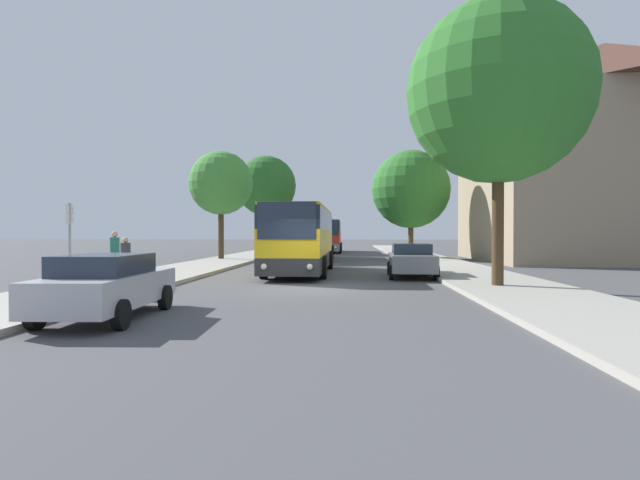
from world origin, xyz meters
name	(u,v)px	position (x,y,z in m)	size (l,w,h in m)	color
ground_plane	(308,289)	(0.00, 0.00, 0.00)	(300.00, 300.00, 0.00)	#4C4C4F
sidewalk_left	(114,285)	(-7.00, 0.00, 0.07)	(4.00, 120.00, 0.15)	#A39E93
sidewalk_right	(512,288)	(7.00, 0.00, 0.07)	(4.00, 120.00, 0.15)	#A39E93
building_right_background	(604,152)	(19.44, 19.18, 7.72)	(17.23, 14.70, 15.43)	gray
bus_front	(301,238)	(-0.92, 6.63, 1.70)	(2.88, 10.23, 3.18)	#2D2D2D
bus_middle	(315,235)	(-1.14, 19.86, 1.80)	(2.95, 10.87, 3.38)	silver
bus_rear	(328,235)	(-0.82, 34.31, 1.75)	(2.89, 10.88, 3.27)	gray
parked_car_left_curb	(107,285)	(-4.01, -6.44, 0.77)	(2.07, 4.48, 1.46)	#B7B7BC
parked_car_right_near	(411,260)	(4.18, 4.85, 0.78)	(2.20, 4.53, 1.48)	slate
bus_stop_sign	(70,236)	(-7.46, -2.01, 1.85)	(0.08, 0.45, 2.75)	gray
pedestrian_waiting_near	(115,255)	(-7.77, 1.66, 1.10)	(0.36, 0.36, 1.87)	#23232D
pedestrian_waiting_far	(126,259)	(-6.84, 0.61, 0.98)	(0.36, 0.36, 1.65)	#23232D
tree_left_near	(266,186)	(-6.88, 31.88, 6.69)	(5.96, 5.96, 9.53)	#513D23
tree_left_far	(221,183)	(-7.76, 17.79, 5.53)	(4.54, 4.54, 7.67)	#47331E
tree_right_near	(498,92)	(6.56, 0.16, 6.79)	(6.29, 6.29, 9.80)	#47331E
tree_right_mid	(411,189)	(6.14, 21.40, 5.35)	(6.00, 6.00, 8.20)	#513D23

